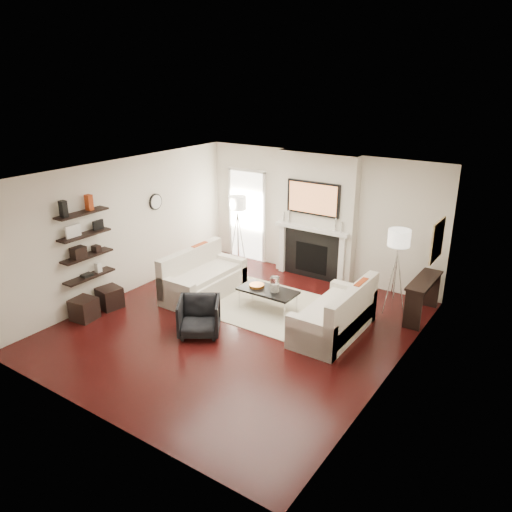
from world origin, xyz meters
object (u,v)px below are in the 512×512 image
Objects in this scene: loveseat_right_base at (333,322)px; lamp_right_shade at (399,238)px; lamp_left_shade at (237,203)px; ottoman_near at (110,298)px; loveseat_left_base at (204,286)px; armchair at (199,315)px; coffee_table at (268,291)px.

loveseat_right_base is 1.95m from lamp_right_shade.
ottoman_near is (-0.62, -3.31, -1.25)m from lamp_left_shade.
loveseat_left_base is 2.83m from loveseat_right_base.
lamp_right_shade is at bearing 32.33° from ottoman_near.
loveseat_left_base is at bearing -157.14° from lamp_right_shade.
loveseat_left_base is 3.87m from lamp_right_shade.
armchair reaches higher than ottoman_near.
lamp_right_shade reaches higher than ottoman_near.
loveseat_right_base is 4.50× the size of lamp_left_shade.
coffee_table is 2.75× the size of lamp_left_shade.
lamp_left_shade is 1.00× the size of lamp_right_shade.
loveseat_left_base is 1.44m from coffee_table.
lamp_left_shade reaches higher than ottoman_near.
coffee_table is 3.02m from ottoman_near.
lamp_right_shade is at bearing 13.41° from armchair.
lamp_right_shade is at bearing 68.59° from loveseat_right_base.
loveseat_right_base is 2.29m from armchair.
armchair is 1.76× the size of lamp_right_shade.
lamp_left_shade and lamp_right_shade have the same top height.
lamp_right_shade is at bearing -6.51° from lamp_left_shade.
loveseat_left_base is 4.50× the size of lamp_right_shade.
lamp_left_shade is (-1.94, 1.73, 1.05)m from coffee_table.
coffee_table is 2.75× the size of ottoman_near.
lamp_right_shade reaches higher than coffee_table.
coffee_table is 2.56m from lamp_right_shade.
loveseat_right_base is at bearing -5.02° from coffee_table.
loveseat_left_base is 2.30m from lamp_left_shade.
loveseat_right_base is (2.83, 0.02, 0.00)m from loveseat_left_base.
lamp_right_shade is (3.90, -0.44, 0.00)m from lamp_left_shade.
armchair reaches higher than loveseat_left_base.
armchair is at bearing -132.14° from lamp_right_shade.
loveseat_right_base and coffee_table have the same top height.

